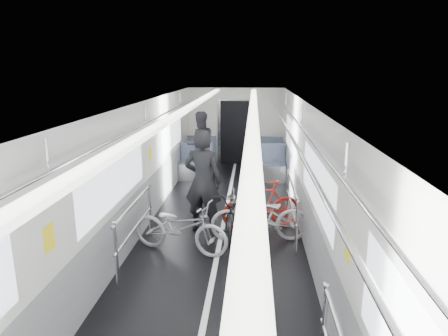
{
  "coord_description": "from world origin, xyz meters",
  "views": [
    {
      "loc": [
        0.55,
        -5.56,
        3.0
      ],
      "look_at": [
        0.0,
        1.95,
        1.1
      ],
      "focal_mm": 32.0,
      "sensor_mm": 36.0,
      "label": 1
    }
  ],
  "objects_px": {
    "person_seated": "(200,144)",
    "bike_aisle": "(233,211)",
    "bike_left_far": "(180,227)",
    "bike_right_mid": "(260,217)",
    "person_standing": "(203,181)",
    "bike_right_far": "(262,205)"
  },
  "relations": [
    {
      "from": "bike_left_far",
      "to": "person_seated",
      "type": "distance_m",
      "value": 4.86
    },
    {
      "from": "bike_right_far",
      "to": "person_standing",
      "type": "height_order",
      "value": "person_standing"
    },
    {
      "from": "bike_right_mid",
      "to": "person_standing",
      "type": "relative_size",
      "value": 0.89
    },
    {
      "from": "bike_right_mid",
      "to": "bike_right_far",
      "type": "xyz_separation_m",
      "value": [
        0.04,
        0.63,
        0.01
      ]
    },
    {
      "from": "person_seated",
      "to": "bike_right_far",
      "type": "bearing_deg",
      "value": 94.57
    },
    {
      "from": "bike_left_far",
      "to": "bike_right_far",
      "type": "relative_size",
      "value": 1.1
    },
    {
      "from": "person_seated",
      "to": "bike_left_far",
      "type": "bearing_deg",
      "value": 73.69
    },
    {
      "from": "bike_right_far",
      "to": "bike_aisle",
      "type": "bearing_deg",
      "value": -72.26
    },
    {
      "from": "bike_left_far",
      "to": "person_seated",
      "type": "relative_size",
      "value": 0.92
    },
    {
      "from": "bike_left_far",
      "to": "person_seated",
      "type": "height_order",
      "value": "person_seated"
    },
    {
      "from": "bike_left_far",
      "to": "person_seated",
      "type": "xyz_separation_m",
      "value": [
        -0.3,
        4.83,
        0.47
      ]
    },
    {
      "from": "bike_left_far",
      "to": "bike_aisle",
      "type": "xyz_separation_m",
      "value": [
        0.83,
        0.82,
        -0.0
      ]
    },
    {
      "from": "person_standing",
      "to": "bike_aisle",
      "type": "bearing_deg",
      "value": -179.64
    },
    {
      "from": "bike_aisle",
      "to": "person_standing",
      "type": "xyz_separation_m",
      "value": [
        -0.56,
        0.1,
        0.53
      ]
    },
    {
      "from": "person_seated",
      "to": "bike_aisle",
      "type": "bearing_deg",
      "value": 85.87
    },
    {
      "from": "bike_right_far",
      "to": "person_standing",
      "type": "bearing_deg",
      "value": -92.28
    },
    {
      "from": "bike_right_far",
      "to": "bike_left_far",
      "type": "bearing_deg",
      "value": -64.37
    },
    {
      "from": "bike_aisle",
      "to": "bike_left_far",
      "type": "bearing_deg",
      "value": -135.86
    },
    {
      "from": "bike_left_far",
      "to": "person_standing",
      "type": "xyz_separation_m",
      "value": [
        0.27,
        0.92,
        0.53
      ]
    },
    {
      "from": "bike_left_far",
      "to": "bike_aisle",
      "type": "distance_m",
      "value": 1.17
    },
    {
      "from": "bike_aisle",
      "to": "person_seated",
      "type": "height_order",
      "value": "person_seated"
    },
    {
      "from": "bike_right_mid",
      "to": "person_seated",
      "type": "relative_size",
      "value": 0.95
    }
  ]
}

